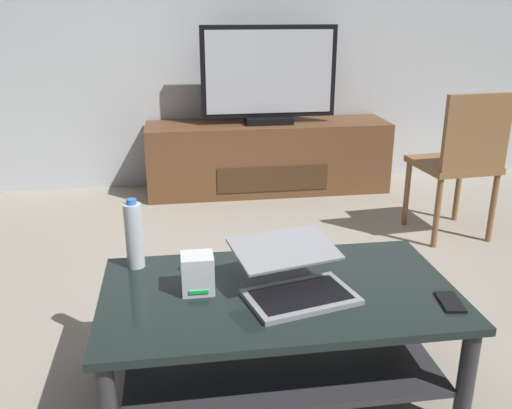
# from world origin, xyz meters

# --- Properties ---
(ground_plane) EXTENTS (7.68, 7.68, 0.00)m
(ground_plane) POSITION_xyz_m (0.00, 0.00, 0.00)
(ground_plane) COLOR #9E9384
(back_wall) EXTENTS (6.40, 0.12, 2.80)m
(back_wall) POSITION_xyz_m (0.00, 2.42, 1.40)
(back_wall) COLOR silver
(back_wall) RESTS_ON ground
(coffee_table) EXTENTS (1.28, 0.71, 0.43)m
(coffee_table) POSITION_xyz_m (0.01, -0.34, 0.30)
(coffee_table) COLOR black
(coffee_table) RESTS_ON ground
(media_cabinet) EXTENTS (1.88, 0.47, 0.55)m
(media_cabinet) POSITION_xyz_m (0.39, 2.09, 0.27)
(media_cabinet) COLOR brown
(media_cabinet) RESTS_ON ground
(television) EXTENTS (1.02, 0.20, 0.72)m
(television) POSITION_xyz_m (0.39, 2.07, 0.89)
(television) COLOR black
(television) RESTS_ON media_cabinet
(dining_chair) EXTENTS (0.48, 0.48, 0.93)m
(dining_chair) POSITION_xyz_m (1.39, 0.96, 0.52)
(dining_chair) COLOR brown
(dining_chair) RESTS_ON ground
(laptop) EXTENTS (0.45, 0.45, 0.16)m
(laptop) POSITION_xyz_m (0.06, -0.36, 0.49)
(laptop) COLOR gray
(laptop) RESTS_ON coffee_table
(router_box) EXTENTS (0.11, 0.11, 0.14)m
(router_box) POSITION_xyz_m (-0.27, -0.31, 0.50)
(router_box) COLOR silver
(router_box) RESTS_ON coffee_table
(water_bottle_near) EXTENTS (0.07, 0.07, 0.28)m
(water_bottle_near) POSITION_xyz_m (-0.51, -0.07, 0.56)
(water_bottle_near) COLOR silver
(water_bottle_near) RESTS_ON coffee_table
(cell_phone) EXTENTS (0.09, 0.15, 0.01)m
(cell_phone) POSITION_xyz_m (0.58, -0.52, 0.43)
(cell_phone) COLOR black
(cell_phone) RESTS_ON coffee_table
(tv_remote) EXTENTS (0.08, 0.17, 0.02)m
(tv_remote) POSITION_xyz_m (-0.30, -0.06, 0.44)
(tv_remote) COLOR #99999E
(tv_remote) RESTS_ON coffee_table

